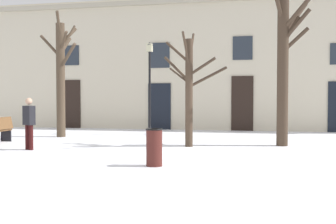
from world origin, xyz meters
name	(u,v)px	position (x,y,z in m)	size (l,w,h in m)	color
ground_plane	(155,155)	(0.00, 0.00, 0.00)	(36.69, 36.69, 0.00)	white
building_facade	(198,62)	(-0.01, 9.45, 3.46)	(22.93, 0.60, 6.81)	beige
tree_right_of_center	(284,63)	(3.79, 3.00, 2.82)	(1.50, 1.93, 5.69)	#423326
tree_center	(189,86)	(0.66, 2.18, 2.04)	(2.23, 1.76, 3.92)	#423326
tree_near_facade	(61,74)	(-5.13, 4.46, 2.65)	(1.91, 2.20, 5.16)	#4C3D2D
streetlamp	(150,78)	(-1.78, 6.33, 2.51)	(0.30, 0.30, 4.13)	black
litter_bin	(154,147)	(0.45, -1.91, 0.45)	(0.41, 0.41, 0.90)	#4C1E19
person_by_shop_door	(29,121)	(-4.13, 0.25, 0.90)	(0.44, 0.36, 1.63)	#350F0F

